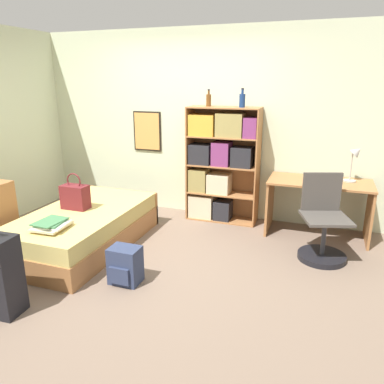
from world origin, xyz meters
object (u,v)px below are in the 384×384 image
(bookcase, at_px, (218,163))
(bottle_brown, at_px, (242,100))
(bed, at_px, (85,228))
(desk, at_px, (319,197))
(bottle_green, at_px, (209,100))
(desk_chair, at_px, (323,233))
(backpack, at_px, (125,265))
(desk_lamp, at_px, (356,157))
(book_stack_on_bed, at_px, (52,225))
(handbag, at_px, (75,196))

(bookcase, xyz_separation_m, bottle_brown, (0.31, -0.03, 0.85))
(bed, distance_m, desk, 2.89)
(bottle_green, distance_m, desk_chair, 2.22)
(bed, bearing_deg, backpack, -34.56)
(bed, bearing_deg, desk, 25.84)
(desk_lamp, bearing_deg, bottle_brown, 179.80)
(book_stack_on_bed, xyz_separation_m, desk, (2.54, 1.86, 0.01))
(desk_lamp, height_order, backpack, desk_lamp)
(bookcase, relative_size, desk_chair, 1.68)
(handbag, relative_size, bottle_green, 1.93)
(bottle_brown, bearing_deg, bed, -138.80)
(bottle_brown, height_order, backpack, bottle_brown)
(book_stack_on_bed, bearing_deg, bed, 94.68)
(handbag, distance_m, bookcase, 1.94)
(bed, xyz_separation_m, desk_chair, (2.67, 0.61, 0.07))
(bookcase, xyz_separation_m, desk_chair, (1.42, -0.77, -0.52))
(handbag, height_order, backpack, handbag)
(bed, xyz_separation_m, desk, (2.59, 1.25, 0.28))
(bookcase, relative_size, desk, 1.27)
(bottle_brown, distance_m, desk, 1.56)
(backpack, bearing_deg, bookcase, 79.64)
(bottle_green, distance_m, desk_lamp, 1.97)
(bottle_green, bearing_deg, desk, -5.21)
(bed, relative_size, desk_chair, 2.04)
(bottle_green, distance_m, backpack, 2.49)
(book_stack_on_bed, height_order, bottle_green, bottle_green)
(bottle_green, relative_size, backpack, 0.61)
(desk_chair, bearing_deg, handbag, -167.91)
(book_stack_on_bed, bearing_deg, desk_chair, 24.99)
(bed, height_order, bottle_green, bottle_green)
(bottle_brown, bearing_deg, handbag, -141.18)
(bed, xyz_separation_m, handbag, (-0.11, 0.02, 0.37))
(bed, bearing_deg, desk_chair, 12.97)
(desk_lamp, relative_size, desk_chair, 0.49)
(bottle_brown, xyz_separation_m, backpack, (-0.67, -1.96, -1.48))
(bookcase, bearing_deg, handbag, -134.79)
(backpack, bearing_deg, desk, 47.41)
(bottle_green, bearing_deg, desk_chair, -26.22)
(desk_chair, relative_size, backpack, 2.55)
(handbag, height_order, bottle_brown, bottle_brown)
(bed, height_order, book_stack_on_bed, book_stack_on_bed)
(bed, bearing_deg, bottle_green, 51.85)
(desk, relative_size, desk_chair, 1.32)
(bottle_green, bearing_deg, book_stack_on_bed, -117.58)
(desk, bearing_deg, desk_lamp, 14.80)
(bed, relative_size, desk_lamp, 4.15)
(bottle_green, height_order, desk, bottle_green)
(bottle_brown, bearing_deg, backpack, -108.87)
(handbag, distance_m, desk_chair, 2.86)
(desk_lamp, height_order, desk_chair, desk_lamp)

